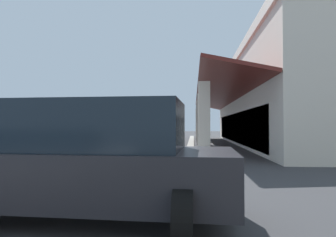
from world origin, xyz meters
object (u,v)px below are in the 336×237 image
(parked_sedan_green, at_px, (109,133))
(pedestrian, at_px, (153,137))
(transit_bus, at_px, (145,122))
(potted_palm, at_px, (203,133))
(parked_suv_charcoal, at_px, (88,159))

(parked_sedan_green, height_order, pedestrian, pedestrian)
(transit_bus, height_order, parked_sedan_green, transit_bus)
(potted_palm, bearing_deg, transit_bus, -28.45)
(transit_bus, bearing_deg, pedestrian, 12.01)
(parked_suv_charcoal, xyz_separation_m, pedestrian, (-10.01, -0.31, -0.04))
(parked_suv_charcoal, relative_size, pedestrian, 2.82)
(transit_bus, xyz_separation_m, parked_suv_charcoal, (19.21, 2.27, -0.84))
(parked_sedan_green, xyz_separation_m, parked_suv_charcoal, (28.12, 7.87, 0.27))
(parked_sedan_green, relative_size, pedestrian, 2.57)
(parked_sedan_green, distance_m, potted_palm, 10.74)
(transit_bus, distance_m, pedestrian, 9.45)
(transit_bus, xyz_separation_m, parked_sedan_green, (-8.91, -5.60, -1.10))
(parked_sedan_green, distance_m, parked_suv_charcoal, 29.20)
(pedestrian, bearing_deg, parked_suv_charcoal, 1.79)
(transit_bus, relative_size, parked_suv_charcoal, 2.33)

